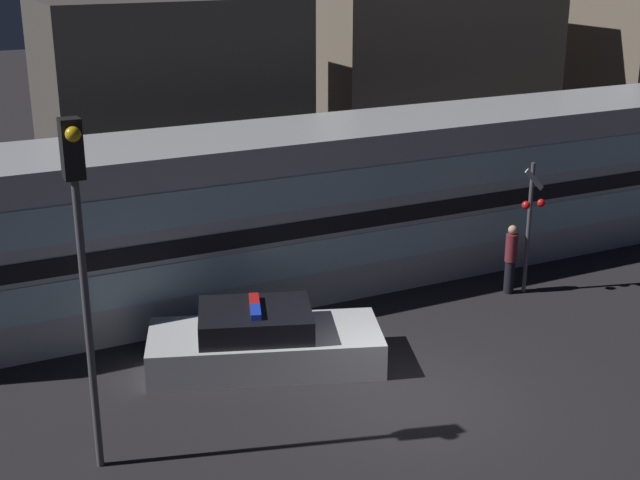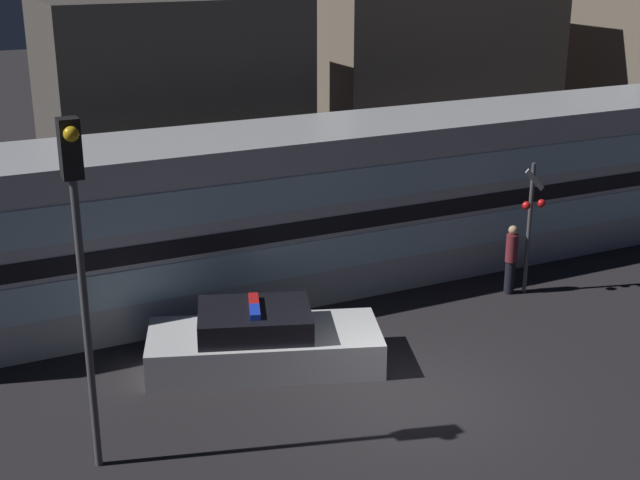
% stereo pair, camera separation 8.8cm
% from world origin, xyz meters
% --- Properties ---
extents(ground_plane, '(120.00, 120.00, 0.00)m').
position_xyz_m(ground_plane, '(0.00, 0.00, 0.00)').
color(ground_plane, '#262326').
extents(train, '(23.54, 3.12, 3.93)m').
position_xyz_m(train, '(2.42, 6.27, 1.96)').
color(train, '#B7BABF').
rests_on(train, ground_plane).
extents(police_car, '(5.02, 3.38, 1.35)m').
position_xyz_m(police_car, '(-1.95, 2.54, 0.51)').
color(police_car, silver).
rests_on(police_car, ground_plane).
extents(pedestrian, '(0.29, 0.29, 1.72)m').
position_xyz_m(pedestrian, '(4.90, 3.45, 0.88)').
color(pedestrian, black).
rests_on(pedestrian, ground_plane).
extents(crossing_signal_near, '(0.64, 0.26, 3.24)m').
position_xyz_m(crossing_signal_near, '(5.26, 3.28, 1.88)').
color(crossing_signal_near, '#4C4C51').
rests_on(crossing_signal_near, ground_plane).
extents(traffic_light_corner, '(0.30, 0.46, 5.75)m').
position_xyz_m(traffic_light_corner, '(-5.76, 0.38, 4.08)').
color(traffic_light_corner, '#4C4C51').
rests_on(traffic_light_corner, ground_plane).
extents(building_left, '(7.17, 4.63, 6.64)m').
position_xyz_m(building_left, '(-0.55, 12.56, 3.32)').
color(building_left, '#47423D').
rests_on(building_left, ground_plane).
extents(building_center, '(8.69, 4.10, 7.00)m').
position_xyz_m(building_center, '(9.77, 14.55, 3.50)').
color(building_center, '#726656').
rests_on(building_center, ground_plane).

